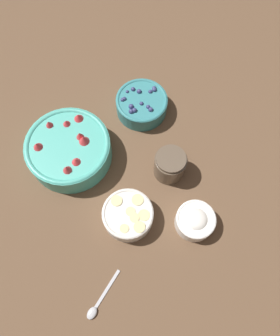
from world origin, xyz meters
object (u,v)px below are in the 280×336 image
(bowl_blueberries, at_px, (142,104))
(jar_chocolate, at_px, (170,165))
(bowl_strawberries, at_px, (69,149))
(bowl_bananas, at_px, (128,215))
(bowl_cream, at_px, (195,220))

(bowl_blueberries, height_order, jar_chocolate, jar_chocolate)
(bowl_strawberries, distance_m, jar_chocolate, 0.29)
(bowl_blueberries, relative_size, jar_chocolate, 1.75)
(bowl_bananas, bearing_deg, jar_chocolate, 130.24)
(bowl_strawberries, xyz_separation_m, bowl_cream, (0.27, 0.31, -0.02))
(bowl_bananas, bearing_deg, bowl_strawberries, -148.27)
(bowl_blueberries, xyz_separation_m, jar_chocolate, (0.22, 0.04, 0.01))
(bowl_blueberries, xyz_separation_m, bowl_cream, (0.39, 0.08, -0.00))
(bowl_blueberries, distance_m, bowl_bananas, 0.35)
(bowl_strawberries, height_order, bowl_cream, bowl_strawberries)
(bowl_bananas, relative_size, jar_chocolate, 1.52)
(bowl_strawberries, distance_m, bowl_cream, 0.41)
(bowl_strawberries, height_order, bowl_bananas, bowl_strawberries)
(bowl_blueberries, bearing_deg, bowl_cream, 11.00)
(bowl_blueberries, relative_size, bowl_bananas, 1.15)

